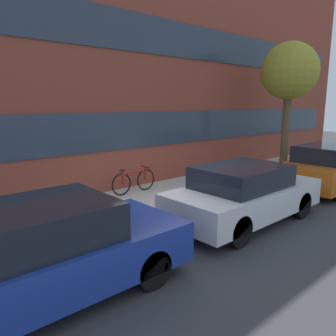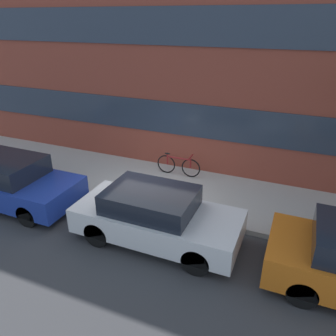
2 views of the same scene
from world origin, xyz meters
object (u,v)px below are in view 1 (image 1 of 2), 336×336
Objects in this scene: bicycle at (134,180)px; street_tree at (289,73)px; parked_car_white at (244,194)px; parked_car_orange at (330,167)px; parked_car_blue at (43,253)px.

street_tree reaches higher than bicycle.
street_tree is at bearing 20.55° from parked_car_white.
parked_car_orange reaches higher than bicycle.
bicycle is (-0.70, 3.33, -0.16)m from parked_car_white.
parked_car_blue reaches higher than parked_car_white.
bicycle is (-5.30, 3.33, -0.19)m from parked_car_orange.
street_tree is at bearing 72.24° from parked_car_orange.
parked_car_blue is 5.15m from bicycle.
parked_car_orange is (9.22, 0.00, 0.01)m from parked_car_blue.
street_tree is (0.63, 1.96, 3.09)m from parked_car_orange.
parked_car_blue is 1.02× the size of parked_car_white.
parked_car_orange reaches higher than parked_car_blue.
parked_car_blue is 0.86× the size of street_tree.
street_tree is (5.93, -1.37, 3.27)m from bicycle.
parked_car_orange is at bearing 0.00° from parked_car_white.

